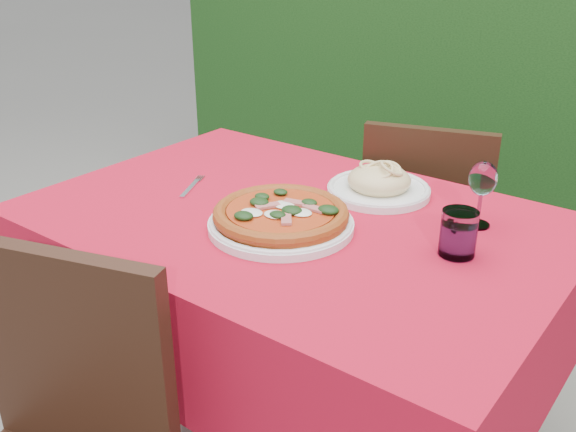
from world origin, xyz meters
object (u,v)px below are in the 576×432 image
Objects in this scene: chair_far at (425,230)px; fork at (190,188)px; pasta_plate at (379,184)px; wine_glass at (483,181)px; pizza_plate at (281,217)px; water_glass at (458,235)px.

fork is (-0.38, -0.66, 0.26)m from chair_far.
chair_far is at bearing 94.54° from pasta_plate.
pasta_plate is 1.68× the size of wine_glass.
pizza_plate is at bearing 69.04° from chair_far.
chair_far reaches higher than water_glass.
water_glass is (0.37, 0.12, 0.02)m from pizza_plate.
wine_glass is at bearing -6.30° from fork.
wine_glass is 0.74m from fork.
water_glass is 0.18m from wine_glass.
chair_far is at bearing 34.45° from fork.
water_glass is (0.33, -0.58, 0.30)m from chair_far.
pizza_plate is at bearing -103.12° from pasta_plate.
pasta_plate is 1.56× the size of fork.
wine_glass is at bearing 97.15° from water_glass.
chair_far is 5.02× the size of fork.
wine_glass is (0.35, 0.29, 0.08)m from pizza_plate.
fork is at bearing -160.83° from wine_glass.
chair_far is at bearing 86.51° from pizza_plate.
water_glass is at bearing -19.44° from fork.
pasta_plate is at bearing 7.82° from fork.
wine_glass reaches higher than pizza_plate.
wine_glass is (0.28, -0.03, 0.08)m from pasta_plate.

